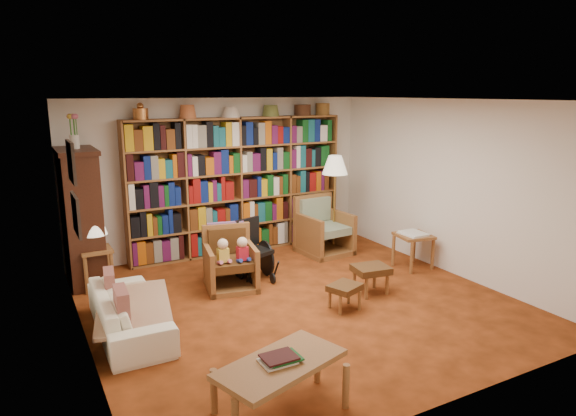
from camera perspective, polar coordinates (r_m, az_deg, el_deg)
floor at (r=6.61m, az=1.12°, el=-10.32°), size 5.00×5.00×0.00m
ceiling at (r=6.08m, az=1.22°, el=11.92°), size 5.00×5.00×0.00m
wall_back at (r=8.45m, az=-7.24°, el=3.55°), size 5.00×0.00×5.00m
wall_front at (r=4.31m, az=17.90°, el=-6.02°), size 5.00×0.00×5.00m
wall_left at (r=5.47m, az=-22.26°, el=-2.39°), size 0.00×5.00×5.00m
wall_right at (r=7.75m, az=17.49°, el=2.22°), size 0.00×5.00×5.00m
bookshelf at (r=8.38m, az=-5.52°, el=2.97°), size 3.60×0.30×2.42m
curio_cabinet at (r=7.50m, az=-21.98°, el=-0.77°), size 0.50×0.95×2.40m
framed_pictures at (r=5.69m, az=-22.71°, el=2.00°), size 0.03×0.52×0.97m
sofa at (r=5.98m, az=-17.24°, el=-10.93°), size 1.69×0.69×0.49m
sofa_throw at (r=5.97m, az=-16.80°, el=-10.38°), size 1.03×1.55×0.04m
cushion_left at (r=6.21m, az=-19.20°, el=-8.15°), size 0.16×0.37×0.36m
cushion_right at (r=5.56m, az=-17.98°, el=-10.52°), size 0.15×0.39×0.39m
side_table_lamp at (r=7.34m, az=-20.51°, el=-5.34°), size 0.41×0.41×0.55m
table_lamp at (r=7.22m, az=-20.79°, el=-1.92°), size 0.33×0.33×0.46m
armchair_leather at (r=7.02m, az=-6.64°, el=-5.97°), size 0.79×0.81×0.84m
armchair_sage at (r=8.48m, az=3.73°, el=-2.55°), size 0.80×0.83×0.93m
wheelchair at (r=7.27m, az=-4.09°, el=-4.90°), size 0.52×0.68×0.85m
floor_lamp at (r=8.41m, az=5.24°, el=4.36°), size 0.42×0.42×1.58m
side_table_papers at (r=7.90m, az=13.78°, el=-3.45°), size 0.56×0.56×0.55m
footstool_a at (r=6.32m, az=6.34°, el=-8.94°), size 0.46×0.43×0.32m
footstool_b at (r=6.82m, az=9.20°, el=-6.94°), size 0.49×0.44×0.38m
coffee_table at (r=4.39m, az=-0.85°, el=-17.30°), size 1.20×0.84×0.50m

